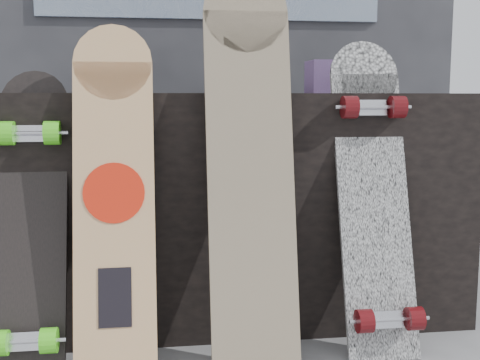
{
  "coord_description": "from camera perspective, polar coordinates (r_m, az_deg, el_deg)",
  "views": [
    {
      "loc": [
        -0.27,
        -1.63,
        0.79
      ],
      "look_at": [
        -0.01,
        0.2,
        0.53
      ],
      "focal_mm": 45.0,
      "sensor_mm": 36.0,
      "label": 1
    }
  ],
  "objects": [
    {
      "name": "vendor_table",
      "position": [
        2.18,
        -0.77,
        -2.38
      ],
      "size": [
        1.6,
        0.6,
        0.8
      ],
      "primitive_type": "cube",
      "color": "black",
      "rests_on": "ground"
    },
    {
      "name": "booth",
      "position": [
        3.01,
        -2.86,
        13.81
      ],
      "size": [
        2.4,
        0.22,
        2.2
      ],
      "color": "#2F2F33",
      "rests_on": "ground"
    },
    {
      "name": "merch_box_purple",
      "position": [
        2.17,
        -10.95,
        9.36
      ],
      "size": [
        0.18,
        0.12,
        0.1
      ],
      "primitive_type": "cube",
      "color": "#573369",
      "rests_on": "vendor_table"
    },
    {
      "name": "merch_box_small",
      "position": [
        2.25,
        8.3,
        9.61
      ],
      "size": [
        0.14,
        0.14,
        0.12
      ],
      "primitive_type": "cube",
      "color": "#573369",
      "rests_on": "vendor_table"
    },
    {
      "name": "merch_box_flat",
      "position": [
        2.18,
        1.05,
        8.96
      ],
      "size": [
        0.22,
        0.1,
        0.06
      ],
      "primitive_type": "cube",
      "color": "#D1B78C",
      "rests_on": "vendor_table"
    },
    {
      "name": "longboard_geisha",
      "position": [
        1.76,
        -11.86,
        -0.76
      ],
      "size": [
        0.23,
        0.27,
        1.0
      ],
      "rotation": [
        -0.25,
        0.0,
        0.0
      ],
      "color": "#CBB089",
      "rests_on": "ground"
    },
    {
      "name": "longboard_celtic",
      "position": [
        1.77,
        0.95,
        2.48
      ],
      "size": [
        0.26,
        0.28,
        1.17
      ],
      "rotation": [
        -0.22,
        0.0,
        0.0
      ],
      "color": "beige",
      "rests_on": "ground"
    },
    {
      "name": "longboard_cascadia",
      "position": [
        1.92,
        12.59,
        -0.98
      ],
      "size": [
        0.22,
        0.35,
        0.97
      ],
      "rotation": [
        -0.29,
        0.0,
        0.0
      ],
      "color": "white",
      "rests_on": "ground"
    },
    {
      "name": "skateboard_dark",
      "position": [
        1.85,
        -19.2,
        -3.22
      ],
      "size": [
        0.2,
        0.36,
        0.87
      ],
      "rotation": [
        -0.33,
        0.0,
        0.0
      ],
      "color": "black",
      "rests_on": "ground"
    }
  ]
}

